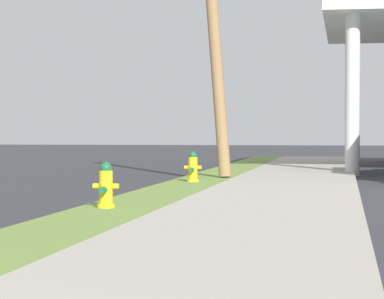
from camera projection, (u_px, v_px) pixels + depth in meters
fire_hydrant_second at (106, 188)px, 14.57m from camera, size 0.42×0.38×0.74m
fire_hydrant_third at (193, 168)px, 21.96m from camera, size 0.42×0.37×0.74m
utility_pole_midground at (213, 10)px, 24.30m from camera, size 1.52×1.70×8.80m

